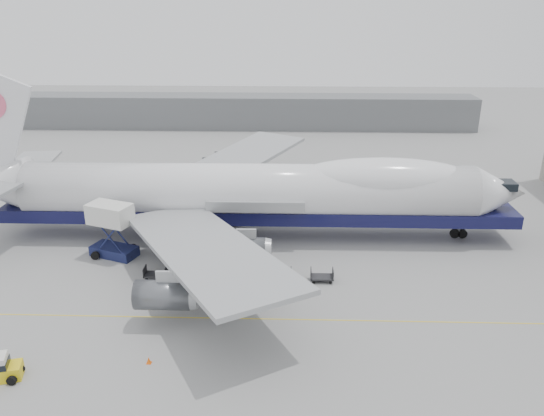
{
  "coord_description": "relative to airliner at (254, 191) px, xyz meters",
  "views": [
    {
      "loc": [
        4.56,
        -46.22,
        26.53
      ],
      "look_at": [
        2.94,
        6.0,
        5.91
      ],
      "focal_mm": 35.0,
      "sensor_mm": 36.0,
      "label": 1
    }
  ],
  "objects": [
    {
      "name": "ground",
      "position": [
        -0.64,
        -12.0,
        -5.62
      ],
      "size": [
        260.0,
        260.0,
        0.0
      ],
      "primitive_type": "plane",
      "color": "gray",
      "rests_on": "ground"
    },
    {
      "name": "apron_line",
      "position": [
        -0.64,
        -18.0,
        -5.62
      ],
      "size": [
        60.0,
        0.15,
        0.01
      ],
      "primitive_type": "cube",
      "color": "gold",
      "rests_on": "ground"
    },
    {
      "name": "hangar",
      "position": [
        -10.64,
        58.0,
        -2.12
      ],
      "size": [
        110.0,
        8.0,
        7.0
      ],
      "primitive_type": "cube",
      "color": "slate",
      "rests_on": "ground"
    },
    {
      "name": "airliner",
      "position": [
        0.0,
        0.0,
        0.0
      ],
      "size": [
        67.0,
        55.3,
        19.98
      ],
      "color": "white",
      "rests_on": "ground"
    },
    {
      "name": "catering_truck",
      "position": [
        -15.2,
        -5.93,
        -2.18
      ],
      "size": [
        5.57,
        4.65,
        6.11
      ],
      "rotation": [
        0.0,
        0.0,
        -0.36
      ],
      "color": "#181E49",
      "rests_on": "ground"
    },
    {
      "name": "baggage_tug",
      "position": [
        -17.39,
        -26.58,
        -4.72
      ],
      "size": [
        3.09,
        2.18,
        2.04
      ],
      "rotation": [
        0.0,
        0.0,
        0.27
      ],
      "color": "yellow",
      "rests_on": "ground"
    },
    {
      "name": "traffic_cone",
      "position": [
        -6.77,
        -24.43,
        -5.36
      ],
      "size": [
        0.39,
        0.39,
        0.57
      ],
      "rotation": [
        0.0,
        0.0,
        0.1
      ],
      "color": "#ED580C",
      "rests_on": "ground"
    },
    {
      "name": "dolly_0",
      "position": [
        -9.39,
        -10.99,
        -5.09
      ],
      "size": [
        2.3,
        1.35,
        1.3
      ],
      "color": "#2D2D30",
      "rests_on": "ground"
    },
    {
      "name": "dolly_1",
      "position": [
        -5.17,
        -10.99,
        -5.09
      ],
      "size": [
        2.3,
        1.35,
        1.3
      ],
      "color": "#2D2D30",
      "rests_on": "ground"
    },
    {
      "name": "dolly_2",
      "position": [
        -0.95,
        -10.99,
        -5.09
      ],
      "size": [
        2.3,
        1.35,
        1.3
      ],
      "color": "#2D2D30",
      "rests_on": "ground"
    },
    {
      "name": "dolly_3",
      "position": [
        3.27,
        -10.99,
        -5.09
      ],
      "size": [
        2.3,
        1.35,
        1.3
      ],
      "color": "#2D2D30",
      "rests_on": "ground"
    },
    {
      "name": "dolly_4",
      "position": [
        7.49,
        -10.99,
        -5.09
      ],
      "size": [
        2.3,
        1.35,
        1.3
      ],
      "color": "#2D2D30",
      "rests_on": "ground"
    }
  ]
}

